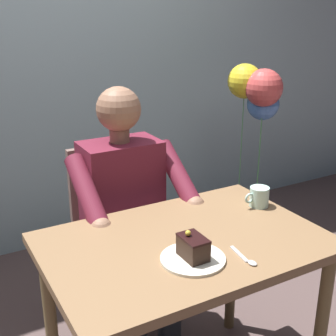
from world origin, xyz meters
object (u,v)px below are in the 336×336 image
cake_slice (193,247)px  dining_table (185,264)px  dessert_spoon (246,259)px  chair (116,228)px  seated_person (129,216)px  coffee_cup (259,196)px  balloon_display (256,103)px

cake_slice → dining_table: bearing=-111.1°
dessert_spoon → chair: bearing=-83.2°
dining_table → seated_person: bearing=-90.0°
dining_table → coffee_cup: 0.46m
coffee_cup → balloon_display: size_ratio=0.10×
coffee_cup → dessert_spoon: bearing=44.9°
cake_slice → dessert_spoon: 0.19m
seated_person → coffee_cup: bearing=137.4°
cake_slice → balloon_display: size_ratio=0.09×
chair → balloon_display: bearing=-165.2°
dining_table → seated_person: size_ratio=0.83×
dining_table → chair: 0.68m
seated_person → balloon_display: 1.26m
cake_slice → coffee_cup: 0.53m
seated_person → cake_slice: (0.05, 0.63, 0.16)m
balloon_display → dining_table: bearing=40.8°
balloon_display → coffee_cup: bearing=51.4°
coffee_cup → balloon_display: 1.12m
seated_person → dining_table: bearing=90.0°
chair → seated_person: bearing=90.0°
dining_table → chair: size_ratio=1.12×
coffee_cup → dessert_spoon: size_ratio=0.82×
cake_slice → coffee_cup: size_ratio=0.93×
dining_table → dessert_spoon: 0.27m
dessert_spoon → balloon_display: (-1.01, -1.18, 0.22)m
dining_table → balloon_display: balloon_display is taller
coffee_cup → dessert_spoon: coffee_cup is taller
dining_table → balloon_display: bearing=-139.2°
seated_person → dessert_spoon: (-0.11, 0.72, 0.11)m
dining_table → balloon_display: 1.51m
dessert_spoon → balloon_display: bearing=-130.5°
chair → cake_slice: size_ratio=8.38×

